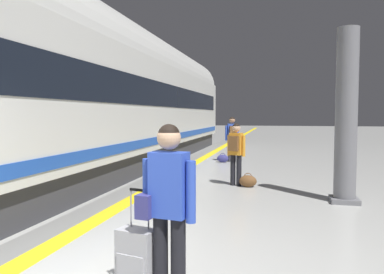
{
  "coord_description": "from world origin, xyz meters",
  "views": [
    {
      "loc": [
        2.02,
        -2.94,
        1.83
      ],
      "look_at": [
        0.04,
        5.58,
        1.3
      ],
      "focal_mm": 34.88,
      "sensor_mm": 36.0,
      "label": 1
    }
  ],
  "objects": [
    {
      "name": "high_speed_train",
      "position": [
        -3.22,
        6.01,
        2.5
      ],
      "size": [
        2.94,
        29.2,
        4.97
      ],
      "color": "#38383D",
      "rests_on": "ground"
    },
    {
      "name": "tactile_edge_band",
      "position": [
        -1.41,
        10.0,
        0.0
      ],
      "size": [
        0.69,
        80.0,
        0.01
      ],
      "primitive_type": "cube",
      "color": "slate",
      "rests_on": "ground"
    },
    {
      "name": "duffel_bag_mid",
      "position": [
        -0.05,
        11.17,
        0.15
      ],
      "size": [
        0.44,
        0.26,
        0.36
      ],
      "color": "navy",
      "rests_on": "ground"
    },
    {
      "name": "passenger_mid",
      "position": [
        0.28,
        11.44,
        1.03
      ],
      "size": [
        0.52,
        0.41,
        1.74
      ],
      "color": "#383842",
      "rests_on": "ground"
    },
    {
      "name": "platform_pillar",
      "position": [
        3.38,
        5.26,
        1.72
      ],
      "size": [
        0.56,
        0.56,
        3.6
      ],
      "color": "slate",
      "rests_on": "ground"
    },
    {
      "name": "passenger_near",
      "position": [
        0.96,
        6.58,
        0.95
      ],
      "size": [
        0.48,
        0.38,
        1.61
      ],
      "color": "black",
      "rests_on": "ground"
    },
    {
      "name": "duffel_bag_near",
      "position": [
        1.29,
        6.47,
        0.15
      ],
      "size": [
        0.44,
        0.26,
        0.36
      ],
      "color": "brown",
      "rests_on": "ground"
    },
    {
      "name": "rolling_suitcase_foreground",
      "position": [
        0.67,
        0.45,
        0.38
      ],
      "size": [
        0.42,
        0.31,
        1.09
      ],
      "color": "#9E9EA3",
      "rests_on": "ground"
    },
    {
      "name": "traveller_foreground",
      "position": [
        1.01,
        0.4,
        1.01
      ],
      "size": [
        0.57,
        0.31,
        1.74
      ],
      "color": "black",
      "rests_on": "ground"
    },
    {
      "name": "safety_line_strip",
      "position": [
        -1.04,
        10.0,
        0.0
      ],
      "size": [
        0.36,
        80.0,
        0.01
      ],
      "primitive_type": "cube",
      "color": "yellow",
      "rests_on": "ground"
    }
  ]
}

